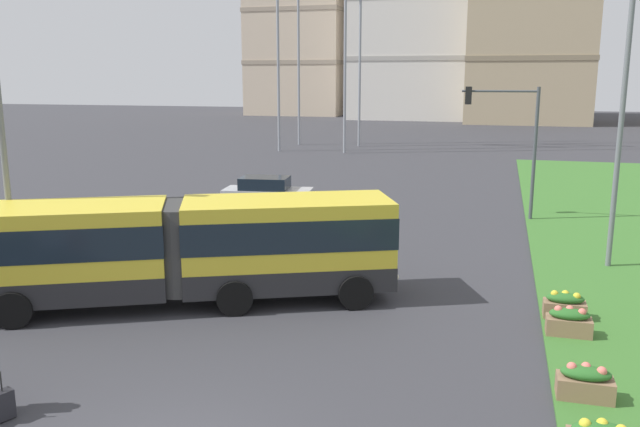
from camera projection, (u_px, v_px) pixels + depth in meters
name	position (u px, v px, depth m)	size (l,w,h in m)	color
articulated_bus	(189.00, 248.00, 18.71)	(11.74, 7.17, 3.00)	yellow
car_silver_hatch	(267.00, 193.00, 32.77)	(4.58, 2.44, 1.58)	#B7BABF
rolling_suitcase	(3.00, 405.00, 12.47)	(0.36, 0.42, 0.97)	#232328
flower_planter_1	(585.00, 382.00, 13.15)	(1.10, 0.56, 0.74)	#937051
flower_planter_2	(569.00, 321.00, 16.43)	(1.10, 0.56, 0.74)	#937051
flower_planter_3	(565.00, 305.00, 17.61)	(1.10, 0.56, 0.74)	#937051
traffic_light_far_right	(511.00, 130.00, 29.48)	(3.42, 0.28, 6.06)	#474C51
streetlight_left	(2.00, 135.00, 18.46)	(0.70, 0.28, 8.83)	slate
streetlight_median	(622.00, 113.00, 21.46)	(0.70, 0.28, 9.70)	slate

